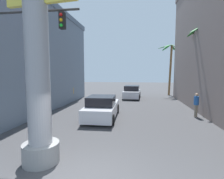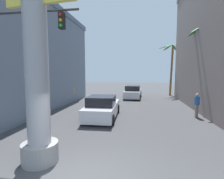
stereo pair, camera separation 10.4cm
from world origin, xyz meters
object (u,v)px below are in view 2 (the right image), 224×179
object	(u,v)px
palm_tree_far_right	(172,60)
pedestrian_mid_right	(197,103)
pedestrian_far_left	(73,92)
neon_sign_pole	(35,20)
car_lead	(102,108)
traffic_light_mast	(6,50)
palm_tree_mid_right	(202,61)
car_far	(133,92)

from	to	relation	value
palm_tree_far_right	pedestrian_mid_right	distance (m)	12.97
palm_tree_far_right	pedestrian_mid_right	xyz separation A→B (m)	(-0.36, -12.36, -3.91)
pedestrian_far_left	neon_sign_pole	bearing A→B (deg)	-73.65
neon_sign_pole	car_lead	bearing A→B (deg)	81.87
traffic_light_mast	palm_tree_far_right	world-z (taller)	palm_tree_far_right
car_lead	palm_tree_far_right	distance (m)	15.72
traffic_light_mast	car_lead	distance (m)	6.64
car_lead	palm_tree_mid_right	bearing A→B (deg)	26.34
car_lead	palm_tree_far_right	bearing A→B (deg)	62.90
car_far	traffic_light_mast	bearing A→B (deg)	-110.79
car_far	pedestrian_mid_right	size ratio (longest dim) A/B	2.67
traffic_light_mast	pedestrian_mid_right	xyz separation A→B (m)	(10.19, 5.44, -3.19)
palm_tree_far_right	palm_tree_mid_right	size ratio (longest dim) A/B	1.01
neon_sign_pole	pedestrian_mid_right	size ratio (longest dim) A/B	6.30
pedestrian_far_left	pedestrian_mid_right	bearing A→B (deg)	-25.66
car_far	pedestrian_mid_right	xyz separation A→B (m)	(4.77, -8.84, 0.26)
neon_sign_pole	pedestrian_mid_right	distance (m)	11.18
traffic_light_mast	palm_tree_mid_right	distance (m)	13.86
traffic_light_mast	pedestrian_mid_right	world-z (taller)	traffic_light_mast
neon_sign_pole	pedestrian_far_left	size ratio (longest dim) A/B	6.25
palm_tree_far_right	palm_tree_mid_right	xyz separation A→B (m)	(0.71, -9.72, -0.77)
palm_tree_mid_right	pedestrian_far_left	distance (m)	12.95
palm_tree_far_right	palm_tree_mid_right	bearing A→B (deg)	-85.83
palm_tree_far_right	pedestrian_mid_right	world-z (taller)	palm_tree_far_right
car_far	neon_sign_pole	bearing A→B (deg)	-99.33
neon_sign_pole	palm_tree_mid_right	world-z (taller)	neon_sign_pole
traffic_light_mast	car_far	size ratio (longest dim) A/B	1.31
palm_tree_far_right	pedestrian_far_left	size ratio (longest dim) A/B	4.10
palm_tree_mid_right	pedestrian_far_left	xyz separation A→B (m)	(-12.26, 2.73, -3.13)
traffic_light_mast	pedestrian_far_left	world-z (taller)	traffic_light_mast
neon_sign_pole	pedestrian_far_left	world-z (taller)	neon_sign_pole
traffic_light_mast	car_far	distance (m)	15.66
car_far	pedestrian_far_left	xyz separation A→B (m)	(-6.42, -3.46, 0.26)
pedestrian_mid_right	neon_sign_pole	bearing A→B (deg)	-135.08
traffic_light_mast	palm_tree_far_right	bearing A→B (deg)	59.35
car_lead	palm_tree_mid_right	world-z (taller)	palm_tree_mid_right
neon_sign_pole	palm_tree_far_right	bearing A→B (deg)	68.48
neon_sign_pole	palm_tree_mid_right	distance (m)	13.19
car_far	palm_tree_far_right	xyz separation A→B (m)	(5.13, 3.52, 4.17)
palm_tree_mid_right	palm_tree_far_right	bearing A→B (deg)	94.17
car_lead	pedestrian_mid_right	world-z (taller)	pedestrian_mid_right
neon_sign_pole	pedestrian_mid_right	xyz separation A→B (m)	(7.44, 7.42, -3.84)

